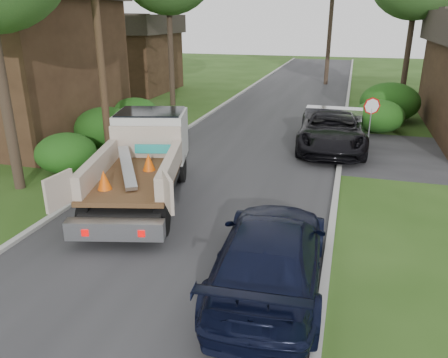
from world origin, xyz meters
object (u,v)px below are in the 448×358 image
object	(u,v)px
utility_pole	(98,32)
house_left_near	(2,49)
flatbed_truck	(146,152)
black_pickup	(332,130)
house_left_far	(126,52)
navy_suv	(271,253)
stop_sign	(371,113)

from	to	relation	value
utility_pole	house_left_near	size ratio (longest dim) A/B	1.03
flatbed_truck	black_pickup	distance (m)	9.28
house_left_far	flatbed_truck	distance (m)	22.96
flatbed_truck	navy_suv	bearing A→B (deg)	-55.66
utility_pole	flatbed_truck	distance (m)	5.76
utility_pole	navy_suv	size ratio (longest dim) A/B	1.74
flatbed_truck	navy_suv	size ratio (longest dim) A/B	1.27
house_left_near	utility_pole	bearing A→B (deg)	-17.20
utility_pole	stop_sign	bearing A→B (deg)	20.62
house_left_far	black_pickup	distance (m)	21.48
stop_sign	navy_suv	xyz separation A→B (m)	(-2.32, -11.50, -0.95)
flatbed_truck	black_pickup	size ratio (longest dim) A/B	1.13
house_left_far	black_pickup	size ratio (longest dim) A/B	1.18
house_left_near	stop_sign	bearing A→B (deg)	6.63
stop_sign	house_left_near	xyz separation A→B (m)	(-17.20, -2.00, 2.50)
utility_pole	flatbed_truck	world-z (taller)	utility_pole
utility_pole	black_pickup	world-z (taller)	utility_pole
utility_pole	navy_suv	xyz separation A→B (m)	(8.37, -7.48, -4.34)
flatbed_truck	black_pickup	bearing A→B (deg)	36.07
stop_sign	utility_pole	size ratio (longest dim) A/B	0.25
house_left_near	black_pickup	bearing A→B (deg)	7.96
flatbed_truck	stop_sign	bearing A→B (deg)	28.49
house_left_near	navy_suv	size ratio (longest dim) A/B	1.70
house_left_near	flatbed_truck	world-z (taller)	house_left_near
house_left_far	flatbed_truck	xyz separation A→B (m)	(11.21, -19.97, -1.65)
stop_sign	flatbed_truck	xyz separation A→B (m)	(-7.49, -6.97, -0.38)
utility_pole	house_left_near	bearing A→B (deg)	162.80
stop_sign	flatbed_truck	world-z (taller)	flatbed_truck
house_left_far	flatbed_truck	bearing A→B (deg)	-60.69
utility_pole	house_left_far	xyz separation A→B (m)	(-8.02, 17.02, -2.12)
navy_suv	house_left_far	bearing A→B (deg)	-59.59
black_pickup	stop_sign	bearing A→B (deg)	-9.15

